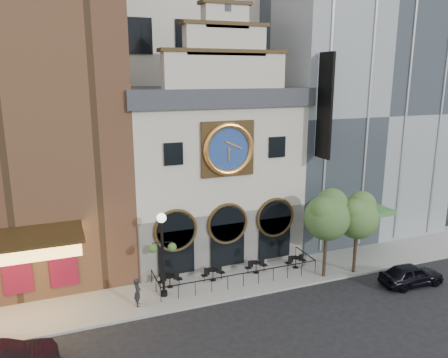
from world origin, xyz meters
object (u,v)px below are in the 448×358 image
at_px(car_right, 411,275).
at_px(tree_right, 358,215).
at_px(bistro_3, 296,261).
at_px(bistro_1, 213,274).
at_px(bistro_0, 170,280).
at_px(bistro_2, 256,266).
at_px(lamppost, 162,246).
at_px(tree_left, 327,214).
at_px(pedestrian, 137,292).

height_order(car_right, tree_right, tree_right).
bearing_deg(bistro_3, tree_right, -30.23).
bearing_deg(bistro_1, bistro_0, 177.49).
xyz_separation_m(bistro_2, lamppost, (-6.56, -0.82, 2.78)).
distance_m(tree_left, tree_right, 2.28).
height_order(pedestrian, tree_right, tree_right).
height_order(bistro_0, lamppost, lamppost).
bearing_deg(lamppost, bistro_1, 24.16).
xyz_separation_m(bistro_1, lamppost, (-3.45, -0.82, 2.78)).
relative_size(bistro_2, pedestrian, 0.93).
bearing_deg(tree_right, pedestrian, 176.70).
bearing_deg(tree_left, lamppost, 173.40).
xyz_separation_m(bistro_0, car_right, (14.60, -5.07, 0.10)).
bearing_deg(bistro_2, tree_left, -26.95).
distance_m(bistro_3, car_right, 7.41).
bearing_deg(pedestrian, tree_right, -85.40).
xyz_separation_m(bistro_3, tree_right, (3.39, -1.97, 3.59)).
distance_m(bistro_1, tree_left, 8.36).
bearing_deg(tree_left, bistro_2, 153.05).
bearing_deg(car_right, bistro_1, 69.85).
xyz_separation_m(bistro_3, lamppost, (-9.46, -0.54, 2.78)).
bearing_deg(lamppost, bistro_3, 14.07).
bearing_deg(bistro_1, pedestrian, -164.58).
distance_m(car_right, pedestrian, 17.26).
xyz_separation_m(pedestrian, lamppost, (1.69, 0.60, 2.39)).
bearing_deg(tree_left, bistro_1, 164.00).
bearing_deg(tree_left, bistro_0, 167.73).
bearing_deg(car_right, pedestrian, 80.87).
distance_m(car_right, lamppost, 15.99).
xyz_separation_m(car_right, pedestrian, (-16.90, 3.53, 0.29)).
bearing_deg(bistro_2, tree_right, -19.78).
bearing_deg(bistro_2, bistro_1, -179.93).
height_order(car_right, tree_left, tree_left).
height_order(car_right, pedestrian, pedestrian).
height_order(bistro_1, pedestrian, pedestrian).
bearing_deg(tree_right, car_right, -48.60).
height_order(bistro_2, lamppost, lamppost).
bearing_deg(pedestrian, bistro_3, -76.28).
distance_m(bistro_2, car_right, 9.97).
xyz_separation_m(bistro_3, tree_left, (1.13, -1.76, 3.85)).
xyz_separation_m(bistro_1, pedestrian, (-5.14, -1.42, 0.39)).
relative_size(car_right, pedestrian, 2.46).
bearing_deg(bistro_0, pedestrian, -146.14).
bearing_deg(bistro_2, lamppost, -172.85).
distance_m(bistro_1, car_right, 12.76).
xyz_separation_m(bistro_0, bistro_1, (2.84, -0.12, 0.00)).
bearing_deg(tree_right, bistro_0, 168.99).
bearing_deg(car_right, tree_left, 60.57).
height_order(bistro_0, tree_left, tree_left).
bearing_deg(bistro_1, lamppost, -166.65).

